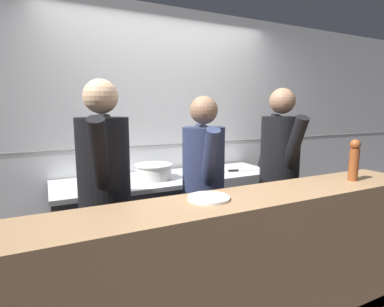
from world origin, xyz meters
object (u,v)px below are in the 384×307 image
(mixing_bowl_steel, at_px, (212,167))
(chef_head_cook, at_px, (105,193))
(chefs_knife, at_px, (241,171))
(chef_line, at_px, (279,173))
(plated_dish_main, at_px, (209,198))
(sauce_pot, at_px, (154,171))
(oven_range, at_px, (122,227))
(chef_sous, at_px, (203,188))
(pepper_mill, at_px, (354,159))
(stock_pot, at_px, (92,173))

(mixing_bowl_steel, height_order, chef_head_cook, chef_head_cook)
(mixing_bowl_steel, xyz_separation_m, chefs_knife, (0.30, -0.11, -0.04))
(chef_head_cook, height_order, chef_line, chef_head_cook)
(plated_dish_main, distance_m, chef_line, 1.17)
(sauce_pot, xyz_separation_m, chef_head_cook, (-0.56, -0.60, 0.01))
(chef_head_cook, bearing_deg, mixing_bowl_steel, 42.32)
(plated_dish_main, distance_m, chef_head_cook, 0.75)
(oven_range, distance_m, chef_sous, 0.95)
(sauce_pot, height_order, chef_sous, chef_sous)
(mixing_bowl_steel, bearing_deg, chef_line, -60.79)
(chef_head_cook, height_order, chef_sous, chef_head_cook)
(sauce_pot, bearing_deg, pepper_mill, -45.20)
(chef_head_cook, relative_size, chef_sous, 1.06)
(chefs_knife, xyz_separation_m, pepper_mill, (0.24, -1.11, 0.28))
(sauce_pot, relative_size, chefs_knife, 1.01)
(pepper_mill, bearing_deg, chef_sous, 149.57)
(oven_range, relative_size, chef_sous, 0.73)
(mixing_bowl_steel, relative_size, pepper_mill, 0.92)
(plated_dish_main, xyz_separation_m, chef_sous, (0.24, 0.51, -0.09))
(chefs_knife, bearing_deg, sauce_pot, 174.62)
(pepper_mill, bearing_deg, stock_pot, 144.28)
(chefs_knife, distance_m, pepper_mill, 1.17)
(oven_range, relative_size, chefs_knife, 3.36)
(pepper_mill, distance_m, chef_head_cook, 1.87)
(sauce_pot, height_order, chefs_knife, sauce_pot)
(chef_sous, bearing_deg, stock_pot, 154.35)
(pepper_mill, height_order, chef_head_cook, chef_head_cook)
(stock_pot, xyz_separation_m, chef_line, (1.56, -0.66, -0.02))
(stock_pot, xyz_separation_m, chef_sous, (0.76, -0.68, -0.07))
(sauce_pot, bearing_deg, stock_pot, 174.06)
(oven_range, height_order, chef_head_cook, chef_head_cook)
(plated_dish_main, relative_size, chef_line, 0.15)
(stock_pot, bearing_deg, chef_sous, -41.67)
(mixing_bowl_steel, xyz_separation_m, chef_sous, (-0.45, -0.64, -0.02))
(chef_line, bearing_deg, chefs_knife, 108.08)
(sauce_pot, bearing_deg, chef_head_cook, -133.20)
(mixing_bowl_steel, distance_m, chef_sous, 0.78)
(pepper_mill, bearing_deg, chef_head_cook, 161.00)
(oven_range, bearing_deg, pepper_mill, -38.82)
(stock_pot, distance_m, chef_head_cook, 0.66)
(mixing_bowl_steel, xyz_separation_m, chef_head_cook, (-1.21, -0.62, 0.04))
(pepper_mill, bearing_deg, oven_range, 141.18)
(chef_line, bearing_deg, chef_head_cook, -167.66)
(oven_range, height_order, pepper_mill, pepper_mill)
(stock_pot, distance_m, chef_sous, 1.02)
(chef_head_cook, xyz_separation_m, chef_line, (1.57, -0.01, -0.01))
(oven_range, xyz_separation_m, sauce_pot, (0.32, -0.02, 0.52))
(stock_pot, bearing_deg, mixing_bowl_steel, -1.67)
(chef_sous, bearing_deg, plated_dish_main, -99.15)
(stock_pot, height_order, chef_sous, chef_sous)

